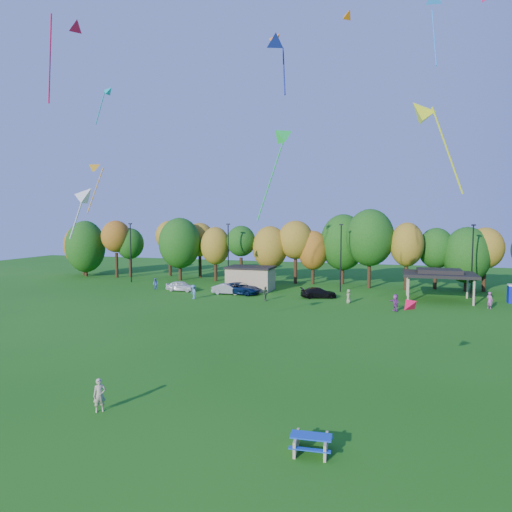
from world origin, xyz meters
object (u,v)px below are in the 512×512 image
(picnic_table, at_px, (311,442))
(car_d, at_px, (318,293))
(kite_flyer, at_px, (100,395))
(car_b, at_px, (228,289))
(car_a, at_px, (181,286))
(car_c, at_px, (240,288))

(picnic_table, relative_size, car_d, 0.41)
(kite_flyer, height_order, car_b, kite_flyer)
(kite_flyer, xyz_separation_m, car_d, (5.12, 36.52, -0.21))
(picnic_table, relative_size, car_a, 0.45)
(picnic_table, xyz_separation_m, car_a, (-24.53, 37.19, 0.26))
(picnic_table, distance_m, car_b, 40.66)
(car_b, xyz_separation_m, car_c, (1.50, 0.46, 0.08))
(picnic_table, xyz_separation_m, kite_flyer, (-10.96, 0.87, 0.42))
(picnic_table, height_order, car_d, car_d)
(kite_flyer, relative_size, car_c, 0.31)
(kite_flyer, bearing_deg, car_d, 40.33)
(picnic_table, height_order, car_b, car_b)
(picnic_table, bearing_deg, car_a, 118.89)
(car_c, xyz_separation_m, car_d, (10.21, 0.25, -0.11))
(picnic_table, bearing_deg, car_c, 108.87)
(car_c, distance_m, car_d, 10.22)
(picnic_table, height_order, kite_flyer, kite_flyer)
(picnic_table, xyz_separation_m, car_c, (-16.06, 37.14, 0.32))
(car_b, bearing_deg, picnic_table, -159.71)
(kite_flyer, relative_size, car_a, 0.42)
(car_a, height_order, car_c, car_c)
(kite_flyer, bearing_deg, car_b, 58.75)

